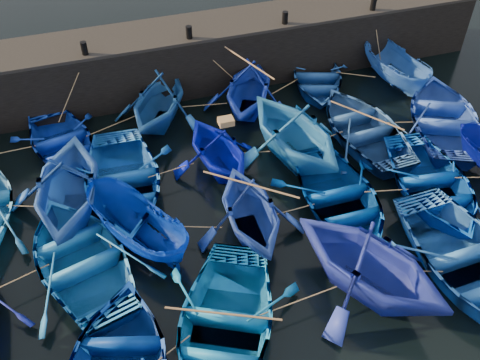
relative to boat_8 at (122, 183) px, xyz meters
name	(u,v)px	position (x,y,z in m)	size (l,w,h in m)	color
ground	(273,266)	(3.76, -4.44, -0.56)	(120.00, 120.00, 0.00)	black
quay_wall	(186,58)	(3.76, 6.06, 0.69)	(26.00, 2.50, 2.50)	black
quay_top	(184,29)	(3.76, 6.06, 2.00)	(26.00, 2.50, 0.12)	black
bollard_1	(84,48)	(-0.24, 5.16, 2.31)	(0.24, 0.24, 0.50)	black
bollard_2	(189,32)	(3.76, 5.16, 2.31)	(0.24, 0.24, 0.50)	black
bollard_3	(285,18)	(7.76, 5.16, 2.31)	(0.24, 0.24, 0.50)	black
bollard_4	(373,4)	(11.76, 5.16, 2.31)	(0.24, 0.24, 0.50)	black
boat_1	(62,143)	(-1.76, 2.92, -0.09)	(3.24, 4.53, 0.94)	#0A2CA3
boat_2	(158,99)	(2.05, 3.64, 0.53)	(3.59, 4.16, 2.19)	#164B8B
boat_3	(248,88)	(5.59, 3.34, 0.53)	(3.59, 4.17, 2.19)	#1431B9
boat_4	(317,78)	(8.94, 4.09, -0.11)	(3.17, 4.43, 0.92)	navy
boat_5	(395,68)	(12.16, 3.23, 0.24)	(1.57, 4.16, 1.61)	blue
boat_7	(67,184)	(-1.65, -0.34, 0.72)	(4.20, 4.87, 2.56)	#1D4B9D
boat_8	(122,183)	(0.00, 0.00, 0.00)	(3.89, 5.44, 1.13)	blue
boat_9	(218,149)	(3.44, 0.23, 0.42)	(3.22, 3.74, 1.97)	#000B9A
boat_10	(295,130)	(6.19, 0.01, 0.72)	(4.22, 4.89, 2.58)	blue
boat_11	(364,127)	(9.15, 0.25, -0.03)	(3.70, 5.18, 1.07)	navy
boat_12	(444,117)	(12.38, -0.15, 0.00)	(3.91, 5.47, 1.14)	#2448B5
boat_14	(81,257)	(-1.62, -2.77, -0.02)	(3.79, 5.29, 1.10)	blue
boat_15	(137,228)	(0.12, -2.37, 0.23)	(1.54, 4.08, 1.58)	#002693
boat_16	(250,210)	(3.52, -2.94, 0.47)	(3.40, 3.94, 2.08)	#1D3D95
boat_17	(340,199)	(6.62, -2.90, -0.04)	(3.61, 5.05, 1.05)	navy
boat_18	(432,184)	(9.85, -3.23, -0.03)	(3.66, 5.12, 1.06)	#0441AC
boat_22	(224,326)	(1.68, -6.25, -0.02)	(3.77, 5.27, 1.09)	#0A68B7
boat_23	(370,262)	(5.92, -6.03, 0.70)	(4.15, 4.81, 2.53)	#1F309F
boat_24	(470,263)	(9.00, -6.50, 0.03)	(4.12, 5.76, 1.20)	#1C59B2
wooden_crate	(226,121)	(3.74, 0.23, 1.51)	(0.51, 0.40, 0.22)	#9B7543
mooring_ropes	(220,146)	(3.57, 0.46, 0.31)	(18.18, 12.05, 2.10)	tan
loose_oars	(278,154)	(4.99, -1.40, 1.07)	(9.73, 11.67, 1.18)	#99724C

